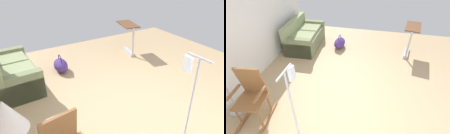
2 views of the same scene
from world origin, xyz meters
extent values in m
plane|color=tan|center=(0.00, 0.00, 0.00)|extent=(7.28, 7.28, 0.00)
cube|color=white|center=(0.00, 2.56, 1.35)|extent=(6.03, 0.10, 2.70)
cube|color=#737D57|center=(1.88, 1.91, 0.23)|extent=(1.64, 0.92, 0.45)
cube|color=gray|center=(1.52, 1.85, 0.49)|extent=(0.70, 0.67, 0.10)
cube|color=gray|center=(2.25, 1.88, 0.49)|extent=(0.70, 0.67, 0.10)
cube|color=gray|center=(1.87, 2.25, 0.65)|extent=(1.61, 0.23, 0.40)
cube|color=#737D57|center=(1.17, 1.87, 0.30)|extent=(0.22, 0.86, 0.60)
cube|color=#737D57|center=(2.59, 1.94, 0.30)|extent=(0.22, 0.86, 0.60)
cube|color=brown|center=(-1.05, 1.97, 0.03)|extent=(0.76, 0.15, 0.05)
cube|color=brown|center=(-0.98, 1.54, 0.03)|extent=(0.76, 0.15, 0.05)
cylinder|color=brown|center=(-1.17, 1.54, 0.25)|extent=(0.04, 0.04, 0.40)
cylinder|color=brown|center=(-1.22, 1.92, 0.25)|extent=(0.04, 0.04, 0.40)
cylinder|color=brown|center=(-0.81, 1.59, 0.25)|extent=(0.04, 0.04, 0.40)
cylinder|color=brown|center=(-0.86, 1.97, 0.25)|extent=(0.04, 0.04, 0.40)
cube|color=brown|center=(-1.02, 1.76, 0.45)|extent=(0.52, 0.54, 0.04)
cube|color=brown|center=(-0.82, 1.79, 0.75)|extent=(0.18, 0.44, 0.60)
cube|color=brown|center=(-1.00, 1.53, 0.67)|extent=(0.39, 0.10, 0.03)
cube|color=brown|center=(-1.07, 1.98, 0.67)|extent=(0.39, 0.10, 0.03)
cylinder|color=#B2B5BA|center=(-0.97, 2.23, 0.01)|extent=(0.28, 0.28, 0.03)
cylinder|color=#B2B5BA|center=(-0.97, 2.23, 0.60)|extent=(0.03, 0.03, 1.15)
cube|color=#B2B5BA|center=(2.06, -1.25, 0.04)|extent=(0.61, 0.24, 0.08)
cylinder|color=black|center=(1.81, -1.20, 0.03)|extent=(0.07, 0.07, 0.06)
cylinder|color=black|center=(2.32, -1.30, 0.03)|extent=(0.07, 0.07, 0.06)
cylinder|color=#B2B5BA|center=(1.81, -1.20, 0.45)|extent=(0.05, 0.05, 0.74)
cube|color=brown|center=(2.20, -1.28, 0.82)|extent=(0.86, 0.55, 0.04)
ellipsoid|color=#472D7A|center=(2.03, 0.82, 0.15)|extent=(0.59, 0.37, 0.30)
torus|color=#312055|center=(2.03, 0.82, 0.28)|extent=(0.30, 0.05, 0.30)
cylinder|color=#B2B5BA|center=(-1.53, 0.60, 0.85)|extent=(0.02, 0.02, 1.65)
cube|color=#B2B5BA|center=(-1.53, 0.60, 1.68)|extent=(0.28, 0.02, 0.02)
cube|color=white|center=(-1.41, 0.60, 1.57)|extent=(0.09, 0.04, 0.16)
camera|label=1|loc=(-2.61, 2.21, 2.49)|focal=34.43mm
camera|label=2|loc=(-2.61, -0.17, 2.63)|focal=26.41mm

